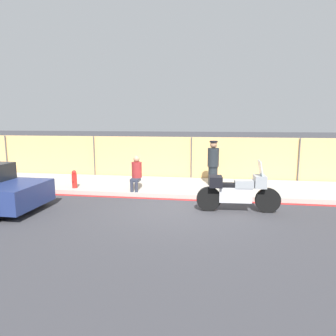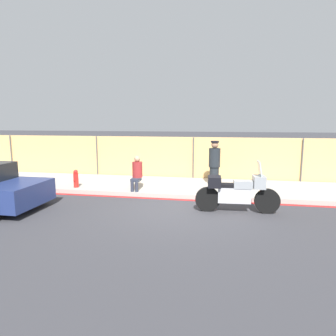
{
  "view_description": "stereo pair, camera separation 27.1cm",
  "coord_description": "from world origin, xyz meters",
  "px_view_note": "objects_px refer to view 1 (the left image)",
  "views": [
    {
      "loc": [
        0.95,
        -8.45,
        2.59
      ],
      "look_at": [
        -0.54,
        1.15,
        1.03
      ],
      "focal_mm": 32.0,
      "sensor_mm": 36.0,
      "label": 1
    },
    {
      "loc": [
        1.22,
        -8.41,
        2.59
      ],
      "look_at": [
        -0.54,
        1.15,
        1.03
      ],
      "focal_mm": 32.0,
      "sensor_mm": 36.0,
      "label": 2
    }
  ],
  "objects_px": {
    "motorcycle": "(237,191)",
    "person_seated_on_curb": "(136,171)",
    "officer_standing": "(213,163)",
    "fire_hydrant": "(74,179)"
  },
  "relations": [
    {
      "from": "person_seated_on_curb",
      "to": "fire_hydrant",
      "type": "bearing_deg",
      "value": -179.0
    },
    {
      "from": "motorcycle",
      "to": "person_seated_on_curb",
      "type": "xyz_separation_m",
      "value": [
        -3.37,
        1.57,
        0.22
      ]
    },
    {
      "from": "officer_standing",
      "to": "fire_hydrant",
      "type": "height_order",
      "value": "officer_standing"
    },
    {
      "from": "person_seated_on_curb",
      "to": "officer_standing",
      "type": "bearing_deg",
      "value": 25.63
    },
    {
      "from": "fire_hydrant",
      "to": "officer_standing",
      "type": "bearing_deg",
      "value": 14.83
    },
    {
      "from": "person_seated_on_curb",
      "to": "motorcycle",
      "type": "bearing_deg",
      "value": -25.05
    },
    {
      "from": "motorcycle",
      "to": "person_seated_on_curb",
      "type": "bearing_deg",
      "value": 151.76
    },
    {
      "from": "motorcycle",
      "to": "person_seated_on_curb",
      "type": "distance_m",
      "value": 3.72
    },
    {
      "from": "officer_standing",
      "to": "fire_hydrant",
      "type": "bearing_deg",
      "value": -165.17
    },
    {
      "from": "motorcycle",
      "to": "fire_hydrant",
      "type": "relative_size",
      "value": 3.61
    }
  ]
}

